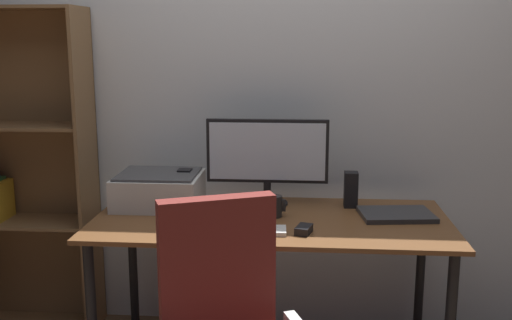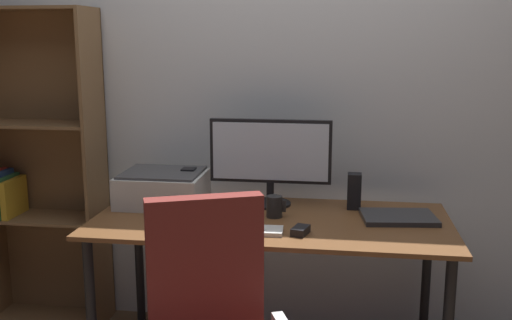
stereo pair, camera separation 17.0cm
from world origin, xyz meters
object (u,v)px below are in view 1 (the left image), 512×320
(keyboard, at_px, (251,230))
(coffee_mug, at_px, (274,206))
(monitor, at_px, (267,156))
(mouse, at_px, (304,230))
(printer, at_px, (159,189))
(speaker_right, at_px, (351,190))
(speaker_left, at_px, (185,186))
(laptop, at_px, (396,214))
(bookshelf, at_px, (28,176))
(desk, at_px, (271,236))

(keyboard, height_order, coffee_mug, coffee_mug)
(keyboard, bearing_deg, monitor, 81.84)
(keyboard, bearing_deg, mouse, -0.76)
(monitor, height_order, coffee_mug, monitor)
(printer, bearing_deg, keyboard, -37.99)
(speaker_right, distance_m, printer, 0.92)
(keyboard, xyz_separation_m, speaker_left, (-0.36, 0.42, 0.08))
(laptop, height_order, speaker_right, speaker_right)
(keyboard, bearing_deg, coffee_mug, 67.22)
(monitor, distance_m, speaker_right, 0.43)
(keyboard, xyz_separation_m, bookshelf, (-1.22, 0.57, 0.08))
(desk, xyz_separation_m, monitor, (-0.03, 0.22, 0.32))
(mouse, distance_m, laptop, 0.49)
(coffee_mug, bearing_deg, monitor, 102.68)
(desk, bearing_deg, bookshelf, 164.30)
(coffee_mug, height_order, bookshelf, bookshelf)
(keyboard, bearing_deg, speaker_left, 127.57)
(keyboard, height_order, speaker_right, speaker_right)
(coffee_mug, bearing_deg, mouse, -59.38)
(desk, xyz_separation_m, keyboard, (-0.07, -0.21, 0.09))
(bookshelf, bearing_deg, printer, -14.81)
(coffee_mug, height_order, laptop, coffee_mug)
(laptop, distance_m, speaker_left, 1.01)
(monitor, distance_m, coffee_mug, 0.28)
(monitor, bearing_deg, coffee_mug, -77.32)
(coffee_mug, bearing_deg, bookshelf, 165.55)
(speaker_right, bearing_deg, printer, -176.88)
(speaker_left, bearing_deg, monitor, 1.13)
(desk, relative_size, bookshelf, 0.94)
(desk, relative_size, keyboard, 5.48)
(laptop, xyz_separation_m, bookshelf, (-1.86, 0.30, 0.08))
(coffee_mug, xyz_separation_m, speaker_left, (-0.44, 0.19, 0.04))
(speaker_left, bearing_deg, mouse, -35.68)
(speaker_left, xyz_separation_m, printer, (-0.12, -0.05, -0.00))
(desk, bearing_deg, printer, 163.11)
(keyboard, xyz_separation_m, laptop, (0.63, 0.27, 0.00))
(monitor, relative_size, speaker_left, 3.42)
(monitor, height_order, laptop, monitor)
(desk, bearing_deg, mouse, -53.56)
(keyboard, relative_size, laptop, 0.91)
(monitor, height_order, speaker_left, monitor)
(laptop, height_order, printer, printer)
(laptop, bearing_deg, mouse, -154.18)
(desk, xyz_separation_m, laptop, (0.56, 0.07, 0.09))
(coffee_mug, height_order, speaker_left, speaker_left)
(coffee_mug, relative_size, speaker_right, 0.57)
(speaker_left, bearing_deg, desk, -26.67)
(monitor, relative_size, printer, 1.45)
(printer, relative_size, bookshelf, 0.24)
(laptop, bearing_deg, desk, -179.86)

